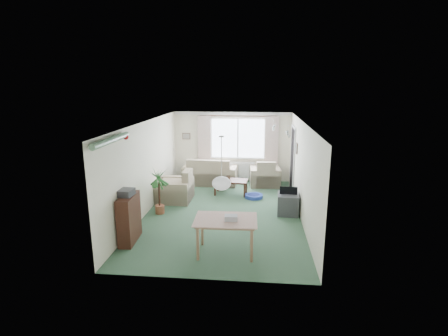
# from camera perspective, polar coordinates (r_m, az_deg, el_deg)

# --- Properties ---
(ground) EXTENTS (6.50, 6.50, 0.00)m
(ground) POSITION_cam_1_polar(r_m,az_deg,el_deg) (9.32, -0.18, -7.32)
(ground) COLOR #33553C
(window) EXTENTS (1.80, 0.03, 1.30)m
(window) POSITION_cam_1_polar(r_m,az_deg,el_deg) (12.05, 2.28, 4.87)
(window) COLOR white
(curtain_rod) EXTENTS (2.60, 0.03, 0.03)m
(curtain_rod) POSITION_cam_1_polar(r_m,az_deg,el_deg) (11.88, 2.29, 8.48)
(curtain_rod) COLOR black
(curtain_left) EXTENTS (0.45, 0.08, 2.00)m
(curtain_left) POSITION_cam_1_polar(r_m,az_deg,el_deg) (12.11, -3.21, 3.79)
(curtain_left) COLOR beige
(curtain_right) EXTENTS (0.45, 0.08, 2.00)m
(curtain_right) POSITION_cam_1_polar(r_m,az_deg,el_deg) (11.98, 7.75, 3.59)
(curtain_right) COLOR beige
(radiator) EXTENTS (1.20, 0.10, 0.55)m
(radiator) POSITION_cam_1_polar(r_m,az_deg,el_deg) (12.23, 2.22, -0.26)
(radiator) COLOR white
(doorway) EXTENTS (0.03, 0.95, 2.00)m
(doorway) POSITION_cam_1_polar(r_m,az_deg,el_deg) (11.17, 11.13, 1.31)
(doorway) COLOR black
(pendant_lamp) EXTENTS (0.36, 0.36, 0.36)m
(pendant_lamp) POSITION_cam_1_polar(r_m,az_deg,el_deg) (6.66, -0.41, -2.52)
(pendant_lamp) COLOR white
(tinsel_garland) EXTENTS (1.60, 1.60, 0.12)m
(tinsel_garland) POSITION_cam_1_polar(r_m,az_deg,el_deg) (7.02, -17.95, 4.34)
(tinsel_garland) COLOR #196626
(bauble_cluster_a) EXTENTS (0.20, 0.20, 0.20)m
(bauble_cluster_a) POSITION_cam_1_polar(r_m,az_deg,el_deg) (9.64, 8.12, 6.86)
(bauble_cluster_a) COLOR silver
(bauble_cluster_b) EXTENTS (0.20, 0.20, 0.20)m
(bauble_cluster_b) POSITION_cam_1_polar(r_m,az_deg,el_deg) (8.47, 10.50, 5.85)
(bauble_cluster_b) COLOR silver
(wall_picture_back) EXTENTS (0.28, 0.03, 0.22)m
(wall_picture_back) POSITION_cam_1_polar(r_m,az_deg,el_deg) (12.28, -6.17, 5.19)
(wall_picture_back) COLOR brown
(wall_picture_right) EXTENTS (0.03, 0.24, 0.30)m
(wall_picture_right) POSITION_cam_1_polar(r_m,az_deg,el_deg) (10.09, 11.78, 3.16)
(wall_picture_right) COLOR brown
(sofa) EXTENTS (1.83, 1.02, 0.90)m
(sofa) POSITION_cam_1_polar(r_m,az_deg,el_deg) (11.88, -2.26, -0.44)
(sofa) COLOR beige
(sofa) RESTS_ON ground
(armchair_corner) EXTENTS (1.04, 0.99, 0.88)m
(armchair_corner) POSITION_cam_1_polar(r_m,az_deg,el_deg) (11.76, 6.70, -0.72)
(armchair_corner) COLOR beige
(armchair_corner) RESTS_ON ground
(armchair_left) EXTENTS (0.98, 1.03, 0.91)m
(armchair_left) POSITION_cam_1_polar(r_m,az_deg,el_deg) (10.26, -8.06, -2.81)
(armchair_left) COLOR beige
(armchair_left) RESTS_ON ground
(coffee_table) EXTENTS (1.05, 0.64, 0.45)m
(coffee_table) POSITION_cam_1_polar(r_m,az_deg,el_deg) (10.78, 1.13, -3.12)
(coffee_table) COLOR black
(coffee_table) RESTS_ON ground
(photo_frame) EXTENTS (0.12, 0.04, 0.16)m
(photo_frame) POSITION_cam_1_polar(r_m,az_deg,el_deg) (10.66, 0.70, -1.61)
(photo_frame) COLOR brown
(photo_frame) RESTS_ON coffee_table
(bookshelf) EXTENTS (0.32, 0.86, 1.03)m
(bookshelf) POSITION_cam_1_polar(r_m,az_deg,el_deg) (7.83, -15.23, -7.97)
(bookshelf) COLOR black
(bookshelf) RESTS_ON ground
(hifi_box) EXTENTS (0.31, 0.37, 0.14)m
(hifi_box) POSITION_cam_1_polar(r_m,az_deg,el_deg) (7.64, -15.70, -3.89)
(hifi_box) COLOR #302F34
(hifi_box) RESTS_ON bookshelf
(houseplant) EXTENTS (0.59, 0.59, 1.20)m
(houseplant) POSITION_cam_1_polar(r_m,az_deg,el_deg) (9.25, -10.55, -3.82)
(houseplant) COLOR #1F5A22
(houseplant) RESTS_ON ground
(dining_table) EXTENTS (1.15, 0.78, 0.71)m
(dining_table) POSITION_cam_1_polar(r_m,az_deg,el_deg) (7.11, 0.28, -11.13)
(dining_table) COLOR tan
(dining_table) RESTS_ON ground
(gift_box) EXTENTS (0.26, 0.20, 0.12)m
(gift_box) POSITION_cam_1_polar(r_m,az_deg,el_deg) (6.89, 1.15, -8.21)
(gift_box) COLOR #B4B4BF
(gift_box) RESTS_ON dining_table
(tv_cube) EXTENTS (0.57, 0.62, 0.54)m
(tv_cube) POSITION_cam_1_polar(r_m,az_deg,el_deg) (9.32, 10.40, -5.80)
(tv_cube) COLOR #37383C
(tv_cube) RESTS_ON ground
(pet_bed) EXTENTS (0.54, 0.54, 0.11)m
(pet_bed) POSITION_cam_1_polar(r_m,az_deg,el_deg) (10.51, 4.89, -4.61)
(pet_bed) COLOR #27219B
(pet_bed) RESTS_ON ground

